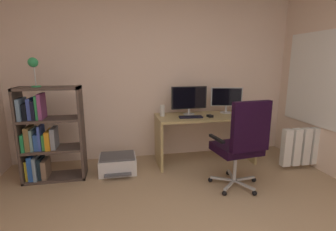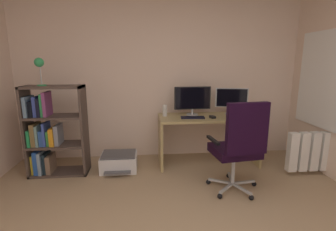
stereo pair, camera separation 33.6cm
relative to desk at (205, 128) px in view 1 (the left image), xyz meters
name	(u,v)px [view 1 (the left image)]	position (x,y,z in m)	size (l,w,h in m)	color
wall_back	(155,74)	(-0.70, 0.46, 0.80)	(4.46, 0.10, 2.69)	beige
window_pane	(324,80)	(1.53, -0.54, 0.75)	(0.01, 1.37, 1.25)	white
window_frame	(324,80)	(1.52, -0.54, 0.75)	(0.02, 1.45, 1.33)	white
desk	(205,128)	(0.00, 0.00, 0.00)	(1.49, 0.63, 0.74)	tan
monitor_main	(189,99)	(-0.22, 0.12, 0.44)	(0.56, 0.18, 0.43)	#B2B5B7
monitor_secondary	(226,98)	(0.39, 0.12, 0.43)	(0.49, 0.18, 0.41)	#B2B5B7
keyboard	(191,117)	(-0.26, -0.11, 0.20)	(0.34, 0.13, 0.02)	black
computer_mouse	(210,116)	(0.03, -0.13, 0.21)	(0.06, 0.10, 0.03)	black
desktop_speaker	(162,111)	(-0.65, 0.07, 0.28)	(0.07, 0.07, 0.17)	silver
office_chair	(242,142)	(0.12, -0.95, 0.07)	(0.64, 0.64, 1.12)	#B7BABC
bookshelf	(45,137)	(-2.25, -0.18, 0.04)	(0.77, 0.33, 1.23)	#473933
desk_lamp	(33,65)	(-2.29, -0.18, 0.95)	(0.12, 0.12, 0.36)	#2C9855
printer	(118,164)	(-1.34, -0.15, -0.42)	(0.51, 0.49, 0.25)	silver
radiator	(310,146)	(1.43, -0.54, -0.21)	(0.90, 0.10, 0.55)	white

